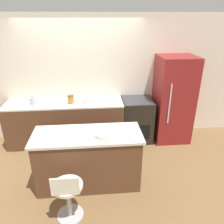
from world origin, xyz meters
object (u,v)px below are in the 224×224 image
oven_range (137,120)px  stool_chair (68,195)px  mixing_bowl (88,100)px  kettle (34,100)px  refrigerator (173,100)px

oven_range → stool_chair: 2.39m
mixing_bowl → oven_range: bearing=2.7°
stool_chair → kettle: bearing=112.3°
refrigerator → mixing_bowl: 1.79m
stool_chair → refrigerator: bearing=44.0°
refrigerator → mixing_bowl: size_ratio=9.02×
refrigerator → stool_chair: size_ratio=2.27×
oven_range → mixing_bowl: mixing_bowl is taller
stool_chair → kettle: (-0.81, 1.96, 0.61)m
mixing_bowl → kettle: bearing=180.0°
refrigerator → stool_chair: 2.90m
refrigerator → stool_chair: refrigerator is taller
oven_range → stool_chair: bearing=-122.9°
oven_range → refrigerator: 0.88m
refrigerator → stool_chair: (-2.05, -1.98, -0.52)m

